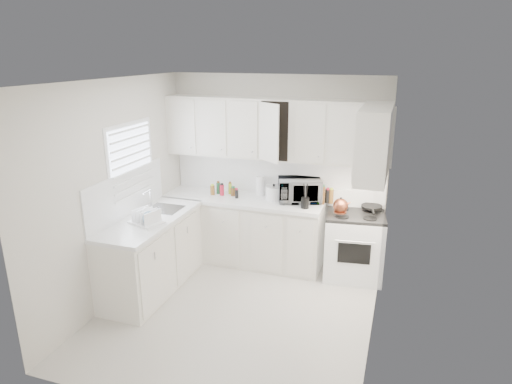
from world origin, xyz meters
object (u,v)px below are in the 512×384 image
at_px(microwave, 300,188).
at_px(dish_rack, 146,216).
at_px(tea_kettle, 341,205).
at_px(rice_cooker, 274,192).
at_px(utensil_crock, 305,196).
at_px(stove, 354,237).

relative_size(microwave, dish_rack, 1.55).
bearing_deg(tea_kettle, microwave, 151.99).
bearing_deg(tea_kettle, dish_rack, -155.93).
bearing_deg(rice_cooker, tea_kettle, -6.57).
bearing_deg(microwave, dish_rack, -157.47).
bearing_deg(tea_kettle, utensil_crock, 175.21).
bearing_deg(utensil_crock, tea_kettle, -0.89).
bearing_deg(rice_cooker, microwave, 14.60).
height_order(rice_cooker, dish_rack, rice_cooker).
bearing_deg(utensil_crock, microwave, 117.62).
bearing_deg(dish_rack, tea_kettle, 45.34).
relative_size(stove, dish_rack, 3.14).
relative_size(tea_kettle, dish_rack, 0.65).
relative_size(tea_kettle, utensil_crock, 0.69).
bearing_deg(microwave, utensil_crock, -82.23).
xyz_separation_m(stove, utensil_crock, (-0.63, -0.15, 0.55)).
xyz_separation_m(tea_kettle, dish_rack, (-2.10, -1.11, 0.00)).
xyz_separation_m(stove, dish_rack, (-2.28, -1.27, 0.48)).
xyz_separation_m(utensil_crock, dish_rack, (-1.64, -1.12, -0.07)).
height_order(tea_kettle, microwave, microwave).
bearing_deg(tea_kettle, stove, 37.73).
relative_size(utensil_crock, dish_rack, 0.93).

